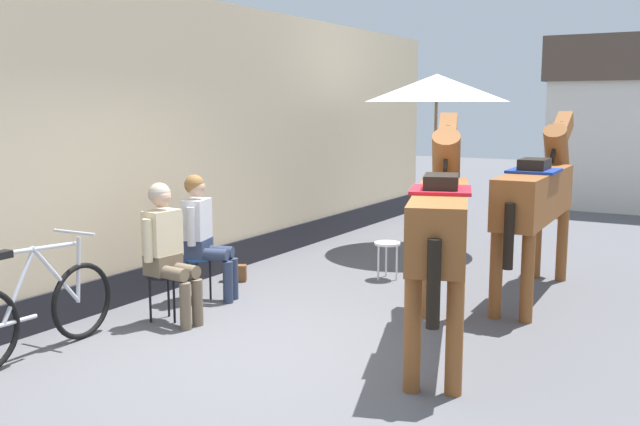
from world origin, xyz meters
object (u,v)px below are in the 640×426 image
(leaning_bicycle, at_px, (36,311))
(spare_stool_white, at_px, (387,247))
(saddled_horse_near, at_px, (441,218))
(cafe_parasol, at_px, (437,89))
(seated_visitor_far, at_px, (203,230))
(saddled_horse_far, at_px, (537,194))
(seated_visitor_near, at_px, (167,245))
(satchel_bag, at_px, (235,273))

(leaning_bicycle, xyz_separation_m, spare_stool_white, (1.44, 4.01, 0.00))
(saddled_horse_near, height_order, cafe_parasol, cafe_parasol)
(spare_stool_white, bearing_deg, seated_visitor_far, -126.06)
(saddled_horse_far, relative_size, spare_stool_white, 6.52)
(leaning_bicycle, distance_m, cafe_parasol, 6.49)
(seated_visitor_near, relative_size, leaning_bicycle, 0.79)
(spare_stool_white, height_order, satchel_bag, spare_stool_white)
(leaning_bicycle, xyz_separation_m, cafe_parasol, (1.24, 6.06, 1.97))
(seated_visitor_near, distance_m, spare_stool_white, 2.95)
(saddled_horse_near, bearing_deg, saddled_horse_far, 81.90)
(seated_visitor_far, bearing_deg, cafe_parasol, 73.44)
(seated_visitor_far, xyz_separation_m, satchel_bag, (-0.20, 0.83, -0.68))
(seated_visitor_far, relative_size, leaning_bicycle, 0.79)
(cafe_parasol, relative_size, satchel_bag, 9.21)
(leaning_bicycle, distance_m, satchel_bag, 2.98)
(seated_visitor_near, height_order, spare_stool_white, seated_visitor_near)
(seated_visitor_near, bearing_deg, seated_visitor_far, 105.96)
(seated_visitor_near, distance_m, saddled_horse_far, 4.08)
(saddled_horse_far, height_order, leaning_bicycle, saddled_horse_far)
(seated_visitor_far, distance_m, spare_stool_white, 2.35)
(seated_visitor_near, distance_m, saddled_horse_near, 2.69)
(seated_visitor_far, distance_m, satchel_bag, 1.08)
(seated_visitor_far, bearing_deg, spare_stool_white, 53.94)
(leaning_bicycle, xyz_separation_m, satchel_bag, (-0.12, 2.96, -0.30))
(seated_visitor_far, bearing_deg, satchel_bag, 103.42)
(saddled_horse_far, height_order, spare_stool_white, saddled_horse_far)
(saddled_horse_near, relative_size, leaning_bicycle, 1.64)
(cafe_parasol, bearing_deg, leaning_bicycle, -101.57)
(leaning_bicycle, bearing_deg, cafe_parasol, 78.43)
(cafe_parasol, bearing_deg, spare_stool_white, -84.53)
(seated_visitor_far, relative_size, cafe_parasol, 0.54)
(seated_visitor_far, xyz_separation_m, spare_stool_white, (1.36, 1.87, -0.38))
(cafe_parasol, bearing_deg, seated_visitor_far, -106.56)
(seated_visitor_far, height_order, saddled_horse_near, saddled_horse_near)
(saddled_horse_far, height_order, satchel_bag, saddled_horse_far)
(seated_visitor_far, distance_m, leaning_bicycle, 2.17)
(seated_visitor_near, relative_size, saddled_horse_near, 0.48)
(saddled_horse_far, xyz_separation_m, satchel_bag, (-3.32, -1.20, -1.06))
(seated_visitor_far, bearing_deg, saddled_horse_near, -3.02)
(satchel_bag, bearing_deg, spare_stool_white, 4.19)
(seated_visitor_near, relative_size, saddled_horse_far, 0.46)
(seated_visitor_far, bearing_deg, saddled_horse_far, 33.00)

